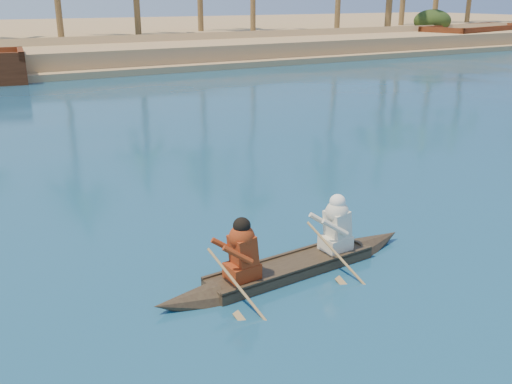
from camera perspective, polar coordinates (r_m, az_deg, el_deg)
ground at (r=12.46m, az=13.53°, el=-0.82°), size 160.00×160.00×0.00m
sandy_embankment at (r=56.07m, az=-21.84°, el=14.03°), size 150.00×51.00×1.50m
shrub_cluster at (r=40.90m, az=-18.57°, el=13.97°), size 100.00×6.00×2.40m
canoe at (r=8.95m, az=3.55°, el=-6.61°), size 4.71×0.95×1.29m
barge_right at (r=55.38m, az=21.14°, el=14.26°), size 12.76×6.67×2.03m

